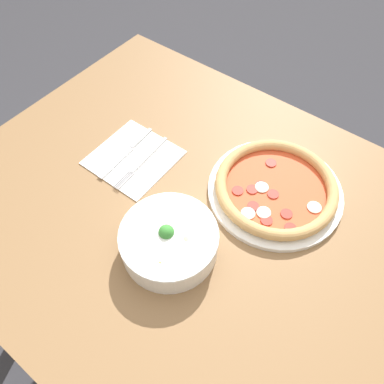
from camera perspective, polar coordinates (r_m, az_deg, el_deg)
ground_plane at (r=1.53m, az=-0.81°, el=-17.46°), size 8.00×8.00×0.00m
dining_table at (r=0.95m, az=-1.25°, el=-5.55°), size 1.07×0.88×0.75m
pizza at (r=0.87m, az=12.62°, el=0.57°), size 0.31×0.31×0.04m
bowl at (r=0.76m, az=-3.46°, el=-7.31°), size 0.20×0.20×0.08m
napkin at (r=0.94m, az=-8.88°, el=5.21°), size 0.19×0.19×0.00m
fork at (r=0.93m, az=-7.54°, el=4.66°), size 0.02×0.19×0.00m
knife at (r=0.96m, az=-9.62°, el=6.30°), size 0.02×0.20×0.01m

